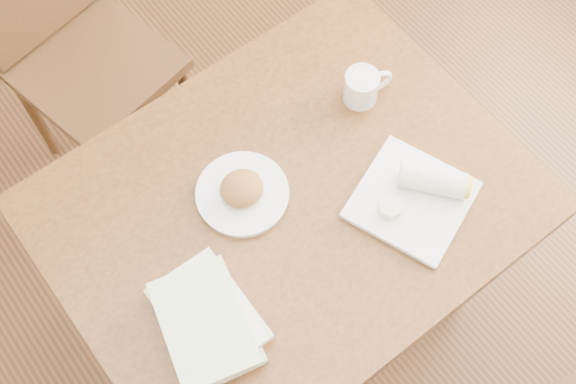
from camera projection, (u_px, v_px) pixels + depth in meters
ground at (288, 299)px, 2.36m from camera, size 4.00×5.00×0.01m
table at (288, 217)px, 1.76m from camera, size 1.09×0.85×0.75m
chair_far at (70, 38)px, 2.14m from camera, size 0.50×0.50×0.95m
plate_scone at (242, 192)px, 1.67m from camera, size 0.22×0.22×0.07m
coffee_mug at (363, 86)px, 1.77m from camera, size 0.13×0.09×0.09m
plate_burrito at (419, 194)px, 1.66m from camera, size 0.32×0.32×0.08m
book_stack at (207, 321)px, 1.52m from camera, size 0.23×0.29×0.07m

